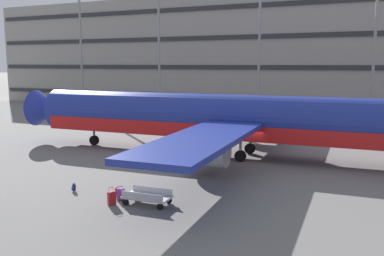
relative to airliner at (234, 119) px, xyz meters
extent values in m
plane|color=slate|center=(1.66, -1.11, -3.11)|extent=(600.00, 600.00, 0.00)
cube|color=gray|center=(1.66, 43.35, 6.37)|extent=(124.51, 21.64, 18.97)
cube|color=#2D2D33|center=(1.66, 32.43, -0.74)|extent=(123.26, 0.24, 0.70)
cube|color=#2D2D33|center=(1.66, 32.43, 4.00)|extent=(123.26, 0.24, 0.70)
cube|color=#2D2D33|center=(1.66, 32.43, 8.74)|extent=(123.26, 0.24, 0.70)
cube|color=#2D2D33|center=(1.66, 32.43, 13.49)|extent=(123.26, 0.24, 0.70)
cylinder|color=navy|center=(-0.41, -0.02, 0.19)|extent=(35.22, 5.22, 3.74)
cube|color=red|center=(-0.41, -0.02, -0.84)|extent=(33.82, 5.08, 1.20)
cone|color=navy|center=(-18.97, -0.80, 0.19)|extent=(3.14, 3.67, 3.55)
cube|color=navy|center=(0.98, -9.20, -0.09)|extent=(5.02, 14.91, 0.36)
cube|color=navy|center=(0.20, 9.25, -0.09)|extent=(5.02, 14.91, 0.36)
cylinder|color=#9E9EA3|center=(0.36, -6.58, -1.42)|extent=(2.76, 2.17, 2.05)
cylinder|color=#9E9EA3|center=(-0.19, 6.58, -1.42)|extent=(2.76, 2.17, 2.05)
cylinder|color=black|center=(-13.74, -0.58, -2.66)|extent=(0.91, 0.39, 0.90)
cylinder|color=slate|center=(-13.74, -0.58, -1.95)|extent=(0.20, 0.20, 1.43)
cylinder|color=black|center=(1.06, -1.54, -2.66)|extent=(0.91, 0.39, 0.90)
cylinder|color=slate|center=(1.06, -1.54, -1.95)|extent=(0.20, 0.20, 1.43)
cylinder|color=black|center=(0.92, 1.63, -2.66)|extent=(0.91, 0.39, 0.90)
cylinder|color=slate|center=(0.92, 1.63, -1.95)|extent=(0.20, 0.20, 1.43)
cylinder|color=gray|center=(-35.34, 25.09, 7.15)|extent=(0.36, 0.36, 20.52)
cylinder|color=gray|center=(-20.53, 25.09, 6.20)|extent=(0.36, 0.36, 18.62)
cylinder|color=gray|center=(-4.80, 25.09, 6.84)|extent=(0.36, 0.36, 19.91)
cylinder|color=gray|center=(9.87, 25.09, 6.60)|extent=(0.36, 0.36, 19.42)
cube|color=#72388C|center=(-2.24, -13.43, -2.75)|extent=(0.50, 0.41, 0.63)
cylinder|color=#333338|center=(-2.32, -13.55, -2.37)|extent=(0.02, 0.02, 0.14)
cylinder|color=#333338|center=(-2.10, -13.45, -2.37)|extent=(0.02, 0.02, 0.14)
cube|color=black|center=(-2.21, -13.50, -2.30)|extent=(0.23, 0.12, 0.02)
cylinder|color=black|center=(-2.44, -13.41, -3.09)|extent=(0.04, 0.05, 0.05)
cylinder|color=black|center=(-2.12, -13.27, -3.09)|extent=(0.04, 0.05, 0.05)
cylinder|color=black|center=(-2.36, -13.59, -3.09)|extent=(0.04, 0.05, 0.05)
cylinder|color=black|center=(-2.04, -13.45, -3.09)|extent=(0.04, 0.05, 0.05)
cube|color=#B21E23|center=(-2.19, -14.38, -2.70)|extent=(0.40, 0.50, 0.72)
cylinder|color=#333338|center=(-2.20, -14.24, -2.23)|extent=(0.02, 0.02, 0.22)
cylinder|color=#333338|center=(-2.31, -14.46, -2.23)|extent=(0.02, 0.02, 0.22)
cube|color=black|center=(-2.25, -14.35, -2.12)|extent=(0.13, 0.23, 0.02)
cylinder|color=black|center=(-2.03, -14.26, -3.09)|extent=(0.05, 0.04, 0.05)
cylinder|color=black|center=(-2.19, -14.58, -3.09)|extent=(0.05, 0.04, 0.05)
cylinder|color=black|center=(-2.19, -14.18, -3.09)|extent=(0.05, 0.04, 0.05)
cylinder|color=black|center=(-2.35, -14.50, -3.09)|extent=(0.05, 0.04, 0.05)
ellipsoid|color=navy|center=(-5.73, -13.24, -2.86)|extent=(0.33, 0.39, 0.52)
ellipsoid|color=navy|center=(-5.81, -13.28, -2.93)|extent=(0.18, 0.25, 0.23)
torus|color=black|center=(-5.71, -13.23, -2.59)|extent=(0.05, 0.08, 0.08)
cube|color=black|center=(-5.61, -13.29, -2.86)|extent=(0.04, 0.04, 0.44)
cube|color=black|center=(-5.69, -13.12, -2.86)|extent=(0.04, 0.04, 0.44)
ellipsoid|color=maroon|center=(-2.99, -12.67, -2.89)|extent=(0.38, 0.26, 0.45)
ellipsoid|color=maroon|center=(-3.01, -12.76, -2.96)|extent=(0.26, 0.13, 0.20)
torus|color=black|center=(-2.99, -12.63, -2.66)|extent=(0.08, 0.02, 0.08)
cube|color=black|center=(-2.89, -12.58, -2.89)|extent=(0.04, 0.03, 0.38)
cube|color=black|center=(-3.08, -12.56, -2.89)|extent=(0.04, 0.03, 0.38)
cube|color=#B7B7BC|center=(-0.49, -13.47, -2.69)|extent=(2.66, 1.42, 0.12)
cylinder|color=#4C4C51|center=(-2.14, -13.55, -2.93)|extent=(0.70, 0.08, 0.05)
cube|color=#B7B7BC|center=(-0.46, -14.09, -2.49)|extent=(2.47, 0.16, 0.40)
cube|color=#B7B7BC|center=(-0.52, -12.85, -2.49)|extent=(2.47, 0.16, 0.40)
cylinder|color=black|center=(-1.50, -14.07, -2.93)|extent=(0.36, 0.12, 0.36)
cylinder|color=black|center=(-1.56, -12.96, -2.93)|extent=(0.36, 0.12, 0.36)
cylinder|color=black|center=(0.57, -13.97, -2.93)|extent=(0.36, 0.12, 0.36)
cylinder|color=black|center=(0.52, -12.87, -2.93)|extent=(0.36, 0.12, 0.36)
camera|label=1|loc=(10.80, -32.79, 4.53)|focal=39.42mm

